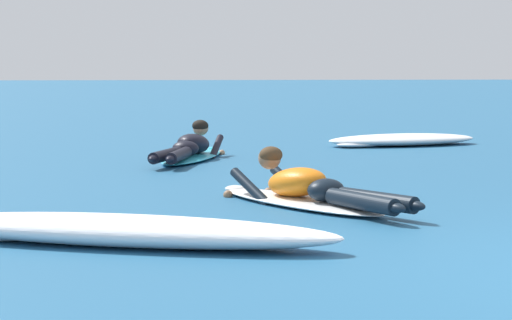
# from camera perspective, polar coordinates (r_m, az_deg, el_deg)

# --- Properties ---
(ground_plane) EXTENTS (120.00, 120.00, 0.00)m
(ground_plane) POSITION_cam_1_polar(r_m,az_deg,el_deg) (15.97, 6.66, 0.85)
(ground_plane) COLOR #235B84
(surfer_near) EXTENTS (1.63, 2.41, 0.54)m
(surfer_near) POSITION_cam_1_polar(r_m,az_deg,el_deg) (9.05, 2.81, -1.70)
(surfer_near) COLOR white
(surfer_near) RESTS_ON ground
(surfer_far) EXTENTS (1.15, 2.71, 0.54)m
(surfer_far) POSITION_cam_1_polar(r_m,az_deg,el_deg) (13.35, -3.65, 0.57)
(surfer_far) COLOR #2DB2D1
(surfer_far) RESTS_ON ground
(whitewater_mid_left) EXTENTS (3.15, 1.60, 0.21)m
(whitewater_mid_left) POSITION_cam_1_polar(r_m,az_deg,el_deg) (7.19, -7.45, -3.90)
(whitewater_mid_left) COLOR white
(whitewater_mid_left) RESTS_ON ground
(whitewater_far_band) EXTENTS (2.55, 1.46, 0.18)m
(whitewater_far_band) POSITION_cam_1_polar(r_m,az_deg,el_deg) (15.88, 8.06, 1.10)
(whitewater_far_band) COLOR white
(whitewater_far_band) RESTS_ON ground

